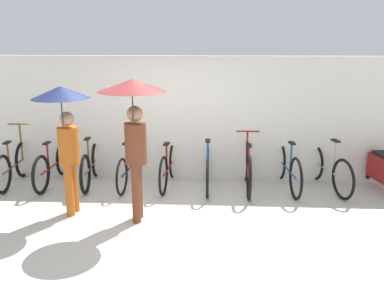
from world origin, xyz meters
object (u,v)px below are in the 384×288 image
(pedestrian_center, at_px, (134,113))
(pedestrian_leading, at_px, (64,120))
(parked_bicycle_2, at_px, (91,165))
(parked_bicycle_7, at_px, (287,168))
(parked_bicycle_8, at_px, (328,169))
(parked_bicycle_0, at_px, (13,165))
(parked_bicycle_4, at_px, (169,166))
(motorcycle, at_px, (383,170))
(parked_bicycle_6, at_px, (248,168))
(parked_bicycle_5, at_px, (208,168))
(parked_bicycle_1, at_px, (53,165))
(parked_bicycle_3, at_px, (130,167))

(pedestrian_center, bearing_deg, pedestrian_leading, -10.72)
(parked_bicycle_2, height_order, pedestrian_center, pedestrian_center)
(parked_bicycle_7, bearing_deg, parked_bicycle_8, -95.12)
(parked_bicycle_0, height_order, pedestrian_center, pedestrian_center)
(parked_bicycle_2, bearing_deg, parked_bicycle_4, -93.83)
(parked_bicycle_4, distance_m, motorcycle, 3.89)
(parked_bicycle_0, bearing_deg, parked_bicycle_4, -91.89)
(parked_bicycle_7, bearing_deg, parked_bicycle_2, 84.25)
(parked_bicycle_7, bearing_deg, parked_bicycle_6, 92.15)
(parked_bicycle_8, bearing_deg, parked_bicycle_4, 75.77)
(parked_bicycle_7, height_order, motorcycle, parked_bicycle_7)
(parked_bicycle_6, bearing_deg, parked_bicycle_0, 91.25)
(parked_bicycle_5, bearing_deg, parked_bicycle_4, 84.76)
(parked_bicycle_2, bearing_deg, parked_bicycle_8, -94.34)
(parked_bicycle_1, bearing_deg, parked_bicycle_4, -88.27)
(parked_bicycle_2, xyz_separation_m, parked_bicycle_3, (0.73, 0.01, -0.02))
(pedestrian_leading, bearing_deg, parked_bicycle_5, -141.32)
(parked_bicycle_8, bearing_deg, pedestrian_center, 103.06)
(parked_bicycle_2, bearing_deg, parked_bicycle_7, -94.44)
(motorcycle, bearing_deg, pedestrian_leading, 94.54)
(parked_bicycle_4, xyz_separation_m, pedestrian_leading, (-1.38, -1.47, 1.15))
(parked_bicycle_0, relative_size, parked_bicycle_2, 0.98)
(parked_bicycle_1, distance_m, parked_bicycle_4, 2.20)
(parked_bicycle_3, relative_size, parked_bicycle_6, 0.97)
(parked_bicycle_2, height_order, parked_bicycle_4, parked_bicycle_2)
(motorcycle, bearing_deg, parked_bicycle_7, 77.19)
(parked_bicycle_4, relative_size, pedestrian_center, 0.79)
(parked_bicycle_1, bearing_deg, motorcycle, -89.52)
(parked_bicycle_3, distance_m, parked_bicycle_4, 0.73)
(parked_bicycle_5, bearing_deg, pedestrian_leading, 122.90)
(parked_bicycle_4, bearing_deg, parked_bicycle_2, 94.87)
(parked_bicycle_5, bearing_deg, parked_bicycle_7, -89.13)
(parked_bicycle_2, relative_size, parked_bicycle_3, 1.00)
(parked_bicycle_1, distance_m, parked_bicycle_2, 0.73)
(parked_bicycle_0, height_order, pedestrian_leading, pedestrian_leading)
(parked_bicycle_1, bearing_deg, parked_bicycle_6, -90.31)
(parked_bicycle_1, bearing_deg, parked_bicycle_2, -88.50)
(parked_bicycle_4, xyz_separation_m, motorcycle, (3.89, -0.10, 0.02))
(parked_bicycle_1, xyz_separation_m, parked_bicycle_5, (2.93, -0.04, -0.00))
(parked_bicycle_4, height_order, motorcycle, parked_bicycle_4)
(parked_bicycle_5, xyz_separation_m, pedestrian_leading, (-2.11, -1.41, 1.16))
(parked_bicycle_4, bearing_deg, parked_bicycle_5, -90.22)
(parked_bicycle_2, bearing_deg, parked_bicycle_5, -95.53)
(parked_bicycle_3, xyz_separation_m, parked_bicycle_6, (2.19, -0.11, 0.04))
(parked_bicycle_6, xyz_separation_m, pedestrian_center, (-1.77, -1.55, 1.27))
(parked_bicycle_6, distance_m, parked_bicycle_8, 1.47)
(parked_bicycle_5, bearing_deg, parked_bicycle_0, 89.89)
(parked_bicycle_0, xyz_separation_m, parked_bicycle_1, (0.73, 0.08, -0.00))
(parked_bicycle_4, bearing_deg, parked_bicycle_0, 96.19)
(parked_bicycle_5, bearing_deg, parked_bicycle_3, 87.35)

